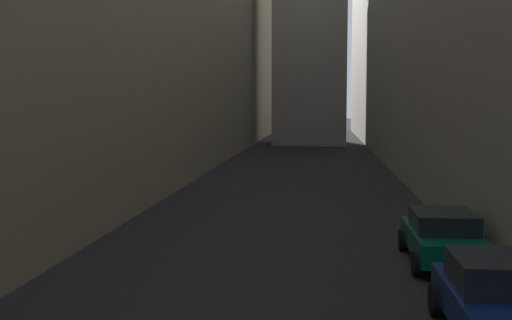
% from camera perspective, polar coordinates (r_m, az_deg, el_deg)
% --- Properties ---
extents(ground_plane, '(264.00, 264.00, 0.00)m').
position_cam_1_polar(ground_plane, '(42.10, 4.02, -0.64)').
color(ground_plane, black).
extents(building_block_left, '(11.23, 108.00, 20.90)m').
position_cam_1_polar(building_block_left, '(46.02, -10.15, 12.82)').
color(building_block_left, gray).
rests_on(building_block_left, ground).
extents(building_block_right, '(13.88, 108.00, 19.55)m').
position_cam_1_polar(building_block_right, '(45.62, 20.36, 11.80)').
color(building_block_right, gray).
rests_on(building_block_right, ground).
extents(parked_car_right_third, '(1.97, 3.98, 1.47)m').
position_cam_1_polar(parked_car_right_third, '(12.35, 20.60, -11.27)').
color(parked_car_right_third, navy).
rests_on(parked_car_right_third, ground).
extents(parked_car_right_far, '(1.88, 4.03, 1.37)m').
position_cam_1_polar(parked_car_right_far, '(17.65, 15.96, -6.41)').
color(parked_car_right_far, '#05472D').
rests_on(parked_car_right_far, ground).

